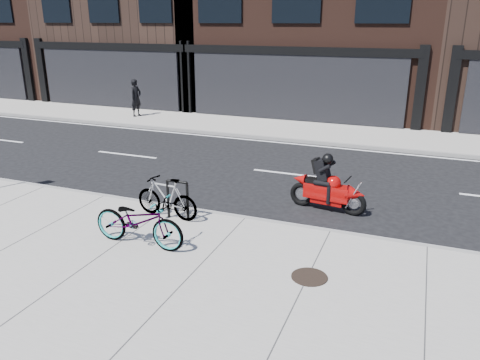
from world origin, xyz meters
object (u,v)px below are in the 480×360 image
at_px(bicycle_rear, 167,198).
at_px(pedestrian, 136,98).
at_px(bicycle_front, 139,221).
at_px(motorcycle, 331,188).
at_px(manhole_cover, 309,277).
at_px(bike_rack, 178,197).

height_order(bicycle_rear, pedestrian, pedestrian).
bearing_deg(pedestrian, bicycle_front, -138.38).
xyz_separation_m(bicycle_rear, motorcycle, (3.42, 2.10, -0.02)).
distance_m(bicycle_front, motorcycle, 4.81).
xyz_separation_m(bicycle_rear, manhole_cover, (3.75, -1.46, -0.49)).
bearing_deg(manhole_cover, pedestrian, 133.91).
height_order(bicycle_front, manhole_cover, bicycle_front).
xyz_separation_m(bike_rack, pedestrian, (-7.84, 10.27, 0.32)).
bearing_deg(bicycle_front, manhole_cover, -89.25).
height_order(bicycle_rear, manhole_cover, bicycle_rear).
height_order(bike_rack, bicycle_rear, bicycle_rear).
xyz_separation_m(bicycle_front, pedestrian, (-7.74, 11.74, 0.34)).
height_order(bicycle_front, pedestrian, pedestrian).
relative_size(motorcycle, pedestrian, 1.12).
bearing_deg(pedestrian, manhole_cover, -127.87).
relative_size(bike_rack, manhole_cover, 1.44).
xyz_separation_m(pedestrian, manhole_cover, (11.29, -11.73, -0.87)).
height_order(pedestrian, manhole_cover, pedestrian).
bearing_deg(bicycle_front, bike_rack, -3.04).
bearing_deg(motorcycle, pedestrian, 150.88).
distance_m(bicycle_rear, pedestrian, 12.75).
bearing_deg(bicycle_front, bicycle_rear, 8.25).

